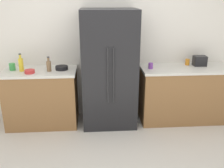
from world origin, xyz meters
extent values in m
cube|color=silver|center=(0.00, 1.68, 1.34)|extent=(5.24, 0.10, 2.67)
cube|color=olive|center=(-1.06, 1.32, 0.44)|extent=(1.11, 0.60, 0.88)
cube|color=silver|center=(-1.06, 1.32, 0.90)|extent=(1.14, 0.63, 0.04)
cube|color=olive|center=(1.30, 1.32, 0.44)|extent=(1.48, 0.60, 0.88)
cube|color=silver|center=(1.30, 1.32, 0.90)|extent=(1.51, 0.63, 0.04)
cube|color=black|center=(0.03, 1.28, 0.92)|extent=(0.85, 0.65, 1.85)
cylinder|color=#262628|center=(-0.01, 0.94, 0.92)|extent=(0.02, 0.02, 0.83)
cylinder|color=#262628|center=(0.07, 0.94, 0.92)|extent=(0.02, 0.02, 0.83)
cube|color=black|center=(1.54, 1.41, 1.00)|extent=(0.20, 0.15, 0.16)
cylinder|color=yellow|center=(-1.32, 1.28, 1.02)|extent=(0.07, 0.07, 0.20)
cylinder|color=yellow|center=(-1.32, 1.28, 1.15)|extent=(0.03, 0.03, 0.06)
cylinder|color=#333338|center=(-1.32, 1.28, 1.19)|extent=(0.04, 0.04, 0.02)
cylinder|color=brown|center=(-0.90, 1.25, 1.00)|extent=(0.07, 0.07, 0.16)
cylinder|color=brown|center=(-0.90, 1.25, 1.11)|extent=(0.03, 0.03, 0.06)
cylinder|color=#333338|center=(-0.90, 1.25, 1.15)|extent=(0.04, 0.04, 0.02)
cylinder|color=orange|center=(1.36, 1.46, 0.97)|extent=(0.07, 0.07, 0.10)
cylinder|color=purple|center=(0.69, 1.29, 0.97)|extent=(0.07, 0.07, 0.09)
cylinder|color=green|center=(-1.48, 1.35, 0.98)|extent=(0.09, 0.09, 0.11)
cylinder|color=black|center=(-0.72, 1.33, 0.95)|extent=(0.19, 0.19, 0.06)
cylinder|color=red|center=(-1.17, 1.17, 0.95)|extent=(0.15, 0.15, 0.05)
camera|label=1|loc=(-0.19, -2.49, 2.01)|focal=39.90mm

